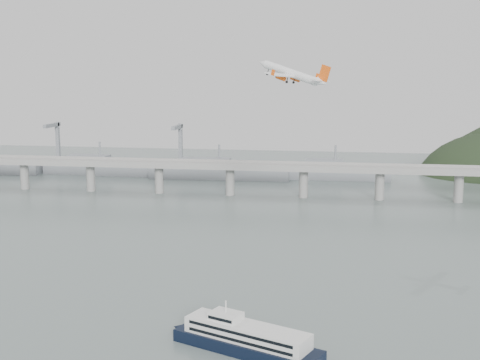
# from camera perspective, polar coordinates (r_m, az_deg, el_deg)

# --- Properties ---
(ground) EXTENTS (900.00, 900.00, 0.00)m
(ground) POSITION_cam_1_polar(r_m,az_deg,el_deg) (243.57, -2.07, -10.57)
(ground) COLOR slate
(ground) RESTS_ON ground
(bridge) EXTENTS (800.00, 22.00, 23.90)m
(bridge) POSITION_cam_1_polar(r_m,az_deg,el_deg) (431.69, 2.88, 0.83)
(bridge) COLOR gray
(bridge) RESTS_ON ground
(distant_fleet) EXTENTS (453.00, 60.90, 40.00)m
(distant_fleet) POSITION_cam_1_polar(r_m,az_deg,el_deg) (534.13, -13.02, 1.08)
(distant_fleet) COLOR slate
(distant_fleet) RESTS_ON ground
(ferry) EXTENTS (74.33, 37.44, 14.83)m
(ferry) POSITION_cam_1_polar(r_m,az_deg,el_deg) (200.34, 0.62, -13.97)
(ferry) COLOR black
(ferry) RESTS_ON ground
(airliner) EXTENTS (34.96, 33.41, 13.40)m
(airliner) POSITION_cam_1_polar(r_m,az_deg,el_deg) (291.26, 4.67, 9.39)
(airliner) COLOR white
(airliner) RESTS_ON ground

